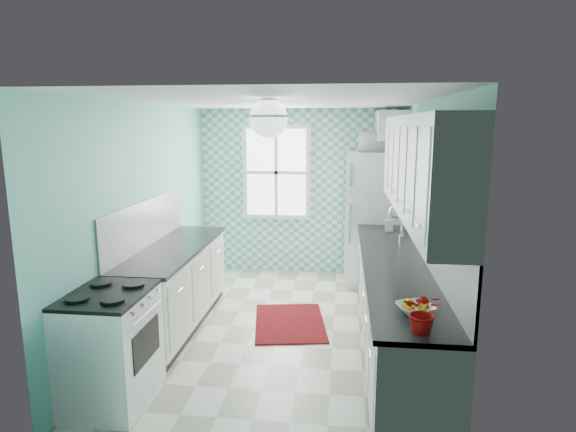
# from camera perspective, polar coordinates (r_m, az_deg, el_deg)

# --- Properties ---
(floor) EXTENTS (3.00, 4.40, 0.02)m
(floor) POSITION_cam_1_polar(r_m,az_deg,el_deg) (5.58, -0.83, -13.29)
(floor) COLOR silver
(floor) RESTS_ON ground
(ceiling) EXTENTS (3.00, 4.40, 0.02)m
(ceiling) POSITION_cam_1_polar(r_m,az_deg,el_deg) (5.10, -0.91, 13.51)
(ceiling) COLOR white
(ceiling) RESTS_ON wall_back
(wall_back) EXTENTS (3.00, 0.02, 2.50)m
(wall_back) POSITION_cam_1_polar(r_m,az_deg,el_deg) (7.36, 1.38, 2.87)
(wall_back) COLOR #6DC0B3
(wall_back) RESTS_ON floor
(wall_front) EXTENTS (3.00, 0.02, 2.50)m
(wall_front) POSITION_cam_1_polar(r_m,az_deg,el_deg) (3.09, -6.27, -8.55)
(wall_front) COLOR #6DC0B3
(wall_front) RESTS_ON floor
(wall_left) EXTENTS (0.02, 4.40, 2.50)m
(wall_left) POSITION_cam_1_polar(r_m,az_deg,el_deg) (5.59, -16.39, -0.13)
(wall_left) COLOR #6DC0B3
(wall_left) RESTS_ON floor
(wall_right) EXTENTS (0.02, 4.40, 2.50)m
(wall_right) POSITION_cam_1_polar(r_m,az_deg,el_deg) (5.22, 15.80, -0.86)
(wall_right) COLOR #6DC0B3
(wall_right) RESTS_ON floor
(accent_wall) EXTENTS (3.00, 0.01, 2.50)m
(accent_wall) POSITION_cam_1_polar(r_m,az_deg,el_deg) (7.34, 1.36, 2.84)
(accent_wall) COLOR #51B0AC
(accent_wall) RESTS_ON wall_back
(window) EXTENTS (1.04, 0.05, 1.44)m
(window) POSITION_cam_1_polar(r_m,az_deg,el_deg) (7.32, -1.39, 5.18)
(window) COLOR white
(window) RESTS_ON wall_back
(backsplash_right) EXTENTS (0.02, 3.60, 0.51)m
(backsplash_right) POSITION_cam_1_polar(r_m,az_deg,el_deg) (4.84, 16.24, -2.45)
(backsplash_right) COLOR white
(backsplash_right) RESTS_ON wall_right
(backsplash_left) EXTENTS (0.02, 2.15, 0.51)m
(backsplash_left) POSITION_cam_1_polar(r_m,az_deg,el_deg) (5.53, -16.45, -0.84)
(backsplash_left) COLOR white
(backsplash_left) RESTS_ON wall_left
(upper_cabinets_right) EXTENTS (0.33, 3.20, 0.90)m
(upper_cabinets_right) POSITION_cam_1_polar(r_m,az_deg,el_deg) (4.52, 15.20, 5.73)
(upper_cabinets_right) COLOR silver
(upper_cabinets_right) RESTS_ON wall_right
(upper_cabinet_fridge) EXTENTS (0.40, 0.74, 0.40)m
(upper_cabinet_fridge) POSITION_cam_1_polar(r_m,az_deg,el_deg) (6.91, 12.10, 10.43)
(upper_cabinet_fridge) COLOR silver
(upper_cabinet_fridge) RESTS_ON wall_right
(ceiling_light) EXTENTS (0.34, 0.34, 0.35)m
(ceiling_light) POSITION_cam_1_polar(r_m,az_deg,el_deg) (4.30, -2.32, 11.51)
(ceiling_light) COLOR silver
(ceiling_light) RESTS_ON ceiling
(base_cabinets_right) EXTENTS (0.60, 3.60, 0.90)m
(base_cabinets_right) POSITION_cam_1_polar(r_m,az_deg,el_deg) (5.02, 12.48, -10.70)
(base_cabinets_right) COLOR white
(base_cabinets_right) RESTS_ON floor
(countertop_right) EXTENTS (0.63, 3.60, 0.04)m
(countertop_right) POSITION_cam_1_polar(r_m,az_deg,el_deg) (4.87, 12.53, -5.54)
(countertop_right) COLOR black
(countertop_right) RESTS_ON base_cabinets_right
(base_cabinets_left) EXTENTS (0.60, 2.15, 0.90)m
(base_cabinets_left) POSITION_cam_1_polar(r_m,az_deg,el_deg) (5.62, -13.30, -8.38)
(base_cabinets_left) COLOR white
(base_cabinets_left) RESTS_ON floor
(countertop_left) EXTENTS (0.63, 2.15, 0.04)m
(countertop_left) POSITION_cam_1_polar(r_m,az_deg,el_deg) (5.48, -13.37, -3.75)
(countertop_left) COLOR black
(countertop_left) RESTS_ON base_cabinets_left
(fridge) EXTENTS (0.83, 0.82, 1.90)m
(fridge) POSITION_cam_1_polar(r_m,az_deg,el_deg) (6.96, 10.16, -0.29)
(fridge) COLOR white
(fridge) RESTS_ON floor
(stove) EXTENTS (0.62, 0.77, 0.93)m
(stove) POSITION_cam_1_polar(r_m,az_deg,el_deg) (4.33, -20.27, -14.26)
(stove) COLOR white
(stove) RESTS_ON floor
(sink) EXTENTS (0.43, 0.36, 0.53)m
(sink) POSITION_cam_1_polar(r_m,az_deg,el_deg) (5.80, 11.78, -2.71)
(sink) COLOR silver
(sink) RESTS_ON countertop_right
(rug) EXTENTS (0.95, 1.23, 0.02)m
(rug) POSITION_cam_1_polar(r_m,az_deg,el_deg) (5.71, 0.21, -12.53)
(rug) COLOR maroon
(rug) RESTS_ON floor
(dish_towel) EXTENTS (0.02, 0.27, 0.40)m
(dish_towel) POSITION_cam_1_polar(r_m,az_deg,el_deg) (6.21, 8.44, -6.05)
(dish_towel) COLOR #75BFAF
(dish_towel) RESTS_ON base_cabinets_right
(fruit_bowl) EXTENTS (0.33, 0.33, 0.06)m
(fruit_bowl) POSITION_cam_1_polar(r_m,az_deg,el_deg) (3.62, 14.90, -10.58)
(fruit_bowl) COLOR white
(fruit_bowl) RESTS_ON countertop_right
(potted_plant) EXTENTS (0.31, 0.29, 0.28)m
(potted_plant) POSITION_cam_1_polar(r_m,az_deg,el_deg) (3.28, 15.81, -10.88)
(potted_plant) COLOR #BE1D05
(potted_plant) RESTS_ON countertop_right
(soap_bottle) EXTENTS (0.10, 0.10, 0.21)m
(soap_bottle) POSITION_cam_1_polar(r_m,az_deg,el_deg) (6.20, 11.90, -0.80)
(soap_bottle) COLOR #95BECD
(soap_bottle) RESTS_ON countertop_right
(microwave) EXTENTS (0.51, 0.35, 0.28)m
(microwave) POSITION_cam_1_polar(r_m,az_deg,el_deg) (6.84, 10.47, 8.70)
(microwave) COLOR white
(microwave) RESTS_ON fridge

